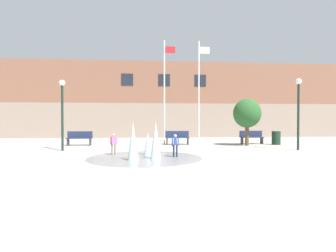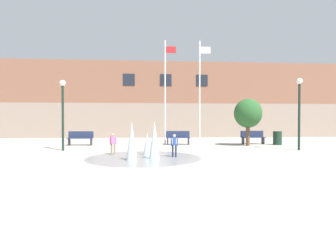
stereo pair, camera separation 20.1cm
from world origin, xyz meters
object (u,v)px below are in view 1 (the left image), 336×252
lamp_post_right_lane (298,103)px  park_bench_left_of_flagpoles (177,137)px  child_in_fountain (175,144)px  lamp_post_left_lane (62,104)px  child_running (114,142)px  flagpole_right (199,89)px  street_tree_near_building (247,114)px  park_bench_under_left_flagpole (251,137)px  park_bench_far_left (80,138)px  flagpole_left (165,89)px  trash_can (276,138)px

lamp_post_right_lane → park_bench_left_of_flagpoles: bearing=147.3°
child_in_fountain → lamp_post_left_lane: size_ratio=0.26×
park_bench_left_of_flagpoles → child_running: bearing=-125.0°
flagpole_right → lamp_post_left_lane: size_ratio=1.91×
street_tree_near_building → lamp_post_left_lane: bearing=-169.4°
park_bench_under_left_flagpole → child_in_fountain: size_ratio=1.62×
park_bench_far_left → lamp_post_left_lane: bearing=-92.1°
park_bench_left_of_flagpoles → child_running: child_running is taller
park_bench_far_left → lamp_post_right_lane: 13.23m
flagpole_left → park_bench_far_left: bearing=-173.4°
flagpole_right → lamp_post_left_lane: bearing=-155.2°
park_bench_under_left_flagpole → child_in_fountain: bearing=-134.1°
park_bench_far_left → lamp_post_left_lane: 3.67m
flagpole_right → lamp_post_right_lane: 6.48m
child_running → child_in_fountain: 2.95m
park_bench_under_left_flagpole → child_in_fountain: 8.59m
lamp_post_left_lane → trash_can: (13.07, 2.54, -2.01)m
child_running → lamp_post_right_lane: (9.72, 1.21, 1.95)m
lamp_post_left_lane → trash_can: 13.47m
child_running → lamp_post_right_lane: size_ratio=0.25×
street_tree_near_building → trash_can: bearing=12.9°
child_in_fountain → flagpole_right: size_ratio=0.14×
flagpole_left → street_tree_near_building: flagpole_left is taller
street_tree_near_building → park_bench_far_left: bearing=174.4°
lamp_post_right_lane → trash_can: size_ratio=4.30×
flagpole_right → lamp_post_left_lane: (-8.10, -3.74, -1.35)m
street_tree_near_building → flagpole_right: bearing=148.4°
lamp_post_left_lane → street_tree_near_building: bearing=10.6°
park_bench_far_left → child_in_fountain: (5.56, -6.02, 0.10)m
flagpole_left → lamp_post_right_lane: bearing=-32.8°
child_in_fountain → lamp_post_right_lane: (6.95, 2.21, 1.95)m
child_in_fountain → lamp_post_left_lane: 6.66m
child_running → lamp_post_left_lane: size_ratio=0.26×
park_bench_far_left → child_running: bearing=-61.0°
park_bench_far_left → trash_can: park_bench_far_left is taller
flagpole_left → trash_can: (7.37, -1.19, -3.34)m
lamp_post_left_lane → lamp_post_right_lane: bearing=-3.3°
flagpole_right → trash_can: flagpole_right is taller
trash_can → lamp_post_left_lane: bearing=-169.0°
child_running → trash_can: child_running is taller
park_bench_far_left → child_running: (2.79, -5.03, 0.10)m
street_tree_near_building → child_in_fountain: bearing=-136.2°
child_running → park_bench_left_of_flagpoles: bearing=-155.0°
park_bench_under_left_flagpole → child_running: bearing=-149.4°
child_in_fountain → lamp_post_right_lane: lamp_post_right_lane is taller
flagpole_right → lamp_post_left_lane: 9.02m
park_bench_far_left → flagpole_right: size_ratio=0.22×
park_bench_far_left → flagpole_left: flagpole_left is taller
park_bench_far_left → child_running: size_ratio=1.62×
child_in_fountain → trash_can: child_in_fountain is taller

